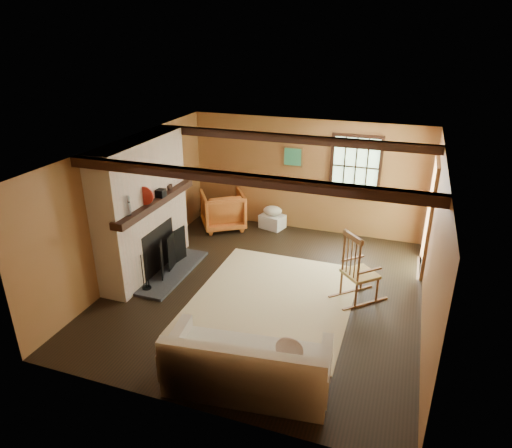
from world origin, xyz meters
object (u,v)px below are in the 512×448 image
at_px(sofa, 248,369).
at_px(laundry_basket, 272,221).
at_px(fireplace, 144,213).
at_px(armchair, 223,210).
at_px(rocking_chair, 358,272).

distance_m(sofa, laundry_basket, 4.91).
height_order(fireplace, sofa, fireplace).
relative_size(sofa, armchair, 2.29).
bearing_deg(sofa, rocking_chair, 61.52).
xyz_separation_m(rocking_chair, sofa, (-0.98, -2.45, -0.22)).
xyz_separation_m(rocking_chair, laundry_basket, (-2.15, 2.31, -0.35)).
bearing_deg(laundry_basket, sofa, -76.17).
xyz_separation_m(rocking_chair, armchair, (-3.18, 1.98, -0.09)).
xyz_separation_m(sofa, armchair, (-2.21, 4.43, 0.13)).
bearing_deg(fireplace, armchair, 76.87).
distance_m(rocking_chair, armchair, 3.75).
bearing_deg(rocking_chair, armchair, 14.83).
height_order(fireplace, laundry_basket, fireplace).
bearing_deg(fireplace, rocking_chair, 3.68).
height_order(laundry_basket, armchair, armchair).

